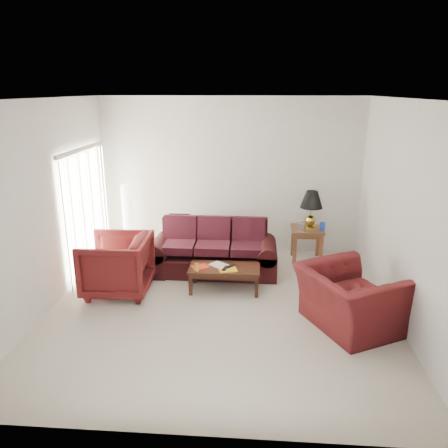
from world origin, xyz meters
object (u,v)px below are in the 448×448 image
at_px(floor_lamp, 128,220).
at_px(armchair_left, 117,265).
at_px(end_table, 307,244).
at_px(armchair_right, 349,299).
at_px(coffee_table, 224,278).
at_px(sofa, 213,248).

bearing_deg(floor_lamp, armchair_left, -80.28).
distance_m(end_table, floor_lamp, 3.43).
relative_size(end_table, armchair_right, 0.51).
xyz_separation_m(end_table, floor_lamp, (-3.41, 0.01, 0.39)).
distance_m(armchair_right, coffee_table, 2.04).
bearing_deg(end_table, armchair_left, -152.81).
height_order(armchair_right, coffee_table, armchair_right).
distance_m(armchair_left, coffee_table, 1.72).
relative_size(sofa, floor_lamp, 1.56).
height_order(floor_lamp, armchair_left, floor_lamp).
bearing_deg(armchair_right, armchair_left, 49.39).
bearing_deg(coffee_table, armchair_right, -35.63).
distance_m(sofa, coffee_table, 0.79).
xyz_separation_m(sofa, armchair_left, (-1.44, -0.92, 0.01)).
xyz_separation_m(sofa, end_table, (1.70, 0.69, -0.14)).
bearing_deg(sofa, armchair_left, -144.92).
xyz_separation_m(end_table, armchair_right, (0.31, -2.40, 0.09)).
distance_m(sofa, armchair_left, 1.70).
height_order(end_table, armchair_left, armchair_left).
height_order(floor_lamp, coffee_table, floor_lamp).
bearing_deg(end_table, floor_lamp, 179.87).
bearing_deg(floor_lamp, coffee_table, -35.55).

